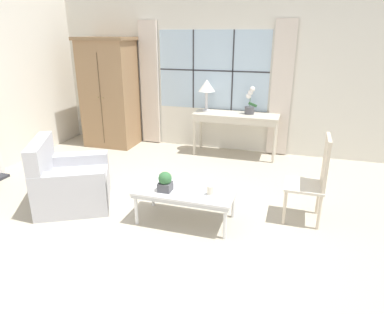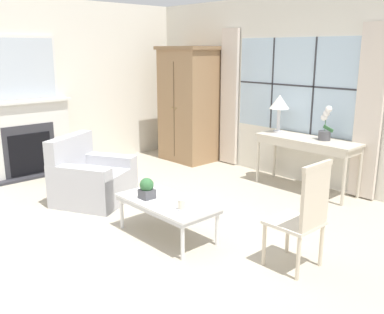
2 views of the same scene
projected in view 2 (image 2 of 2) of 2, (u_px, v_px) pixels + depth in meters
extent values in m
plane|color=#B2A893|center=(134.00, 230.00, 4.89)|extent=(14.00, 14.00, 0.00)
cube|color=silver|center=(293.00, 90.00, 6.54)|extent=(7.20, 0.06, 2.80)
cube|color=silver|center=(292.00, 85.00, 6.50)|extent=(2.05, 0.01, 1.41)
cube|color=#2D2D33|center=(272.00, 84.00, 6.76)|extent=(0.02, 0.02, 1.41)
cube|color=#2D2D33|center=(314.00, 87.00, 6.23)|extent=(0.02, 0.02, 1.41)
cube|color=#2D2D33|center=(292.00, 85.00, 6.49)|extent=(2.05, 0.02, 0.02)
cube|color=beige|center=(229.00, 98.00, 7.43)|extent=(0.36, 0.06, 2.32)
cube|color=beige|center=(369.00, 113.00, 5.65)|extent=(0.36, 0.06, 2.32)
cube|color=silver|center=(55.00, 87.00, 7.10)|extent=(0.06, 7.20, 2.80)
cube|color=#2D2D33|center=(32.00, 176.00, 6.90)|extent=(0.34, 1.26, 0.04)
cube|color=silver|center=(27.00, 140.00, 6.82)|extent=(0.18, 1.40, 1.19)
cube|color=silver|center=(24.00, 102.00, 6.65)|extent=(0.24, 1.48, 0.04)
cube|color=black|center=(31.00, 154.00, 6.80)|extent=(0.02, 0.67, 0.65)
cube|color=#2D2D33|center=(30.00, 150.00, 6.79)|extent=(0.01, 0.83, 0.81)
cube|color=silver|center=(18.00, 69.00, 6.59)|extent=(0.04, 1.23, 1.01)
cube|color=silver|center=(19.00, 69.00, 6.58)|extent=(0.01, 1.15, 0.93)
cube|color=#93704C|center=(188.00, 106.00, 7.75)|extent=(0.95, 0.67, 1.99)
cube|color=olive|center=(188.00, 48.00, 7.50)|extent=(1.03, 0.73, 0.06)
cube|color=brown|center=(174.00, 110.00, 7.54)|extent=(0.01, 0.01, 1.67)
sphere|color=#997F4C|center=(172.00, 108.00, 7.56)|extent=(0.03, 0.03, 0.03)
sphere|color=#997F4C|center=(175.00, 108.00, 7.49)|extent=(0.03, 0.03, 0.03)
cube|color=beige|center=(308.00, 139.00, 6.10)|extent=(1.50, 0.51, 0.03)
cube|color=beige|center=(307.00, 144.00, 6.12)|extent=(1.44, 0.49, 0.10)
cylinder|color=beige|center=(258.00, 159.00, 6.56)|extent=(0.04, 0.04, 0.74)
cylinder|color=beige|center=(344.00, 179.00, 5.55)|extent=(0.04, 0.04, 0.74)
cylinder|color=beige|center=(275.00, 154.00, 6.84)|extent=(0.04, 0.04, 0.74)
cylinder|color=beige|center=(360.00, 173.00, 5.83)|extent=(0.04, 0.04, 0.74)
cylinder|color=silver|center=(278.00, 131.00, 6.54)|extent=(0.14, 0.14, 0.02)
cylinder|color=silver|center=(279.00, 120.00, 6.50)|extent=(0.05, 0.05, 0.34)
cone|color=white|center=(280.00, 102.00, 6.43)|extent=(0.30, 0.30, 0.21)
cylinder|color=#4C4C51|center=(324.00, 136.00, 5.96)|extent=(0.17, 0.17, 0.13)
cylinder|color=#336638|center=(326.00, 119.00, 5.91)|extent=(0.01, 0.01, 0.34)
cube|color=#336638|center=(328.00, 129.00, 5.90)|extent=(0.16, 0.02, 0.09)
sphere|color=white|center=(324.00, 117.00, 5.93)|extent=(0.09, 0.09, 0.09)
sphere|color=white|center=(326.00, 113.00, 5.89)|extent=(0.09, 0.09, 0.09)
sphere|color=white|center=(329.00, 109.00, 5.86)|extent=(0.09, 0.09, 0.09)
cube|color=#B2B2B7|center=(94.00, 186.00, 5.74)|extent=(1.18, 1.18, 0.44)
cube|color=#B2B2B7|center=(70.00, 152.00, 5.75)|extent=(0.55, 0.85, 0.45)
cube|color=#B2B2B7|center=(107.00, 174.00, 6.03)|extent=(0.86, 0.58, 0.58)
cube|color=#B2B2B7|center=(79.00, 189.00, 5.41)|extent=(0.86, 0.58, 0.58)
cube|color=beige|center=(294.00, 223.00, 3.98)|extent=(0.44, 0.44, 0.03)
cube|color=beige|center=(315.00, 198.00, 3.77)|extent=(0.04, 0.40, 0.55)
cube|color=beige|center=(318.00, 166.00, 3.70)|extent=(0.04, 0.43, 0.05)
cylinder|color=beige|center=(264.00, 244.00, 4.05)|extent=(0.04, 0.04, 0.42)
cylinder|color=beige|center=(288.00, 233.00, 4.30)|extent=(0.04, 0.04, 0.42)
cylinder|color=beige|center=(298.00, 258.00, 3.78)|extent=(0.04, 0.04, 0.42)
cylinder|color=beige|center=(321.00, 245.00, 4.03)|extent=(0.04, 0.04, 0.42)
cube|color=silver|center=(167.00, 202.00, 4.63)|extent=(1.15, 0.58, 0.03)
cube|color=beige|center=(167.00, 205.00, 4.64)|extent=(1.13, 0.57, 0.04)
cylinder|color=silver|center=(122.00, 212.00, 4.89)|extent=(0.04, 0.04, 0.39)
cylinder|color=silver|center=(183.00, 242.00, 4.15)|extent=(0.04, 0.04, 0.39)
cylinder|color=silver|center=(155.00, 202.00, 5.21)|extent=(0.04, 0.04, 0.39)
cylinder|color=silver|center=(217.00, 228.00, 4.46)|extent=(0.04, 0.04, 0.39)
cube|color=#4C4C51|center=(147.00, 194.00, 4.68)|extent=(0.15, 0.15, 0.10)
sphere|color=#336638|center=(147.00, 185.00, 4.66)|extent=(0.15, 0.15, 0.15)
cylinder|color=silver|center=(182.00, 209.00, 4.36)|extent=(0.10, 0.10, 0.01)
cylinder|color=beige|center=(182.00, 204.00, 4.35)|extent=(0.07, 0.07, 0.10)
cylinder|color=black|center=(182.00, 199.00, 4.34)|extent=(0.00, 0.00, 0.01)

